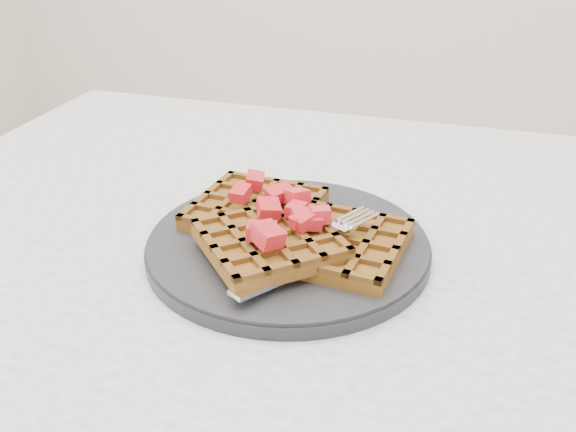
# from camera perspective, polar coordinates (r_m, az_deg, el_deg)

# --- Properties ---
(table) EXTENTS (1.20, 0.80, 0.75)m
(table) POSITION_cam_1_polar(r_m,az_deg,el_deg) (0.69, 10.20, -11.86)
(table) COLOR silver
(table) RESTS_ON ground
(plate) EXTENTS (0.27, 0.27, 0.02)m
(plate) POSITION_cam_1_polar(r_m,az_deg,el_deg) (0.62, 0.00, -2.62)
(plate) COLOR black
(plate) RESTS_ON table
(waffles) EXTENTS (0.22, 0.22, 0.03)m
(waffles) POSITION_cam_1_polar(r_m,az_deg,el_deg) (0.61, -0.09, -1.22)
(waffles) COLOR brown
(waffles) RESTS_ON plate
(strawberry_pile) EXTENTS (0.15, 0.15, 0.02)m
(strawberry_pile) POSITION_cam_1_polar(r_m,az_deg,el_deg) (0.60, 0.00, 1.19)
(strawberry_pile) COLOR #A3010D
(strawberry_pile) RESTS_ON waffles
(fork) EXTENTS (0.11, 0.17, 0.02)m
(fork) POSITION_cam_1_polar(r_m,az_deg,el_deg) (0.57, 2.65, -3.67)
(fork) COLOR silver
(fork) RESTS_ON plate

